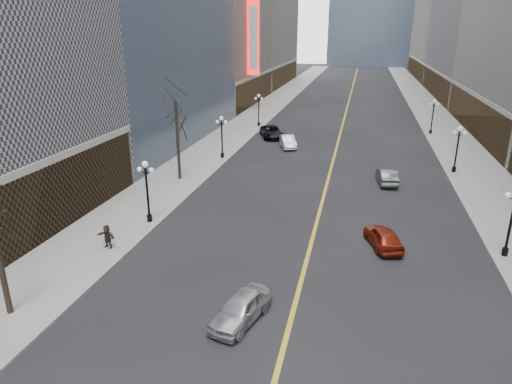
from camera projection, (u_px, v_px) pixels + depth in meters
The scene contains 16 objects.
sidewalk_east at pixel (443, 129), 64.30m from camera, with size 6.00×230.00×0.15m, color gray.
sidewalk_west at pixel (251, 121), 70.24m from camera, with size 6.00×230.00×0.15m, color gray.
lane_line at pixel (346, 114), 76.48m from camera, with size 0.25×200.00×0.02m, color gold.
streetlamp_east_2 at pixel (458, 144), 43.63m from camera, with size 1.26×0.44×4.52m.
streetlamp_east_3 at pixel (433, 113), 60.15m from camera, with size 1.26×0.44×4.52m.
streetlamp_west_1 at pixel (147, 185), 32.11m from camera, with size 1.26×0.44×4.52m.
streetlamp_west_2 at pixel (222, 133), 48.63m from camera, with size 1.26×0.44×4.52m.
streetlamp_west_3 at pixel (259, 107), 65.16m from camera, with size 1.26×0.44×4.52m.
theatre_marquee at pixel (253, 38), 75.83m from camera, with size 2.00×0.55×12.00m.
tree_west_far at pixel (176, 113), 40.53m from camera, with size 3.60×3.60×7.92m.
car_nb_near at pixel (241, 308), 21.73m from camera, with size 1.63×4.06×1.38m, color #AEAFB6.
car_nb_mid at pixel (288, 142), 54.22m from camera, with size 1.51×4.33×1.43m, color silver.
car_nb_far at pixel (272, 132), 59.19m from camera, with size 2.53×5.48×1.52m, color black.
car_sb_mid at pixel (383, 237), 29.27m from camera, with size 1.62×4.02×1.37m, color maroon.
car_sb_far at pixel (387, 176), 41.45m from camera, with size 1.48×4.25×1.40m, color #464C4D.
ped_west_far at pixel (107, 236), 28.79m from camera, with size 1.43×0.41×1.54m, color #2C2218.
Camera 1 is at (2.56, 2.10, 13.21)m, focal length 32.00 mm.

